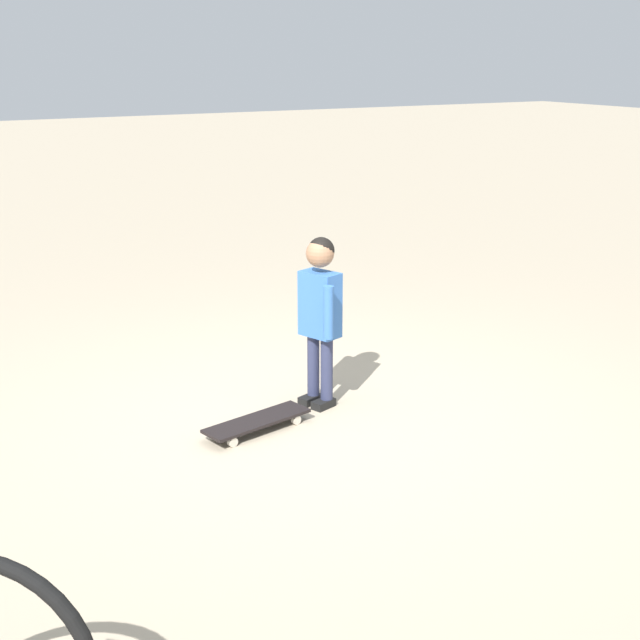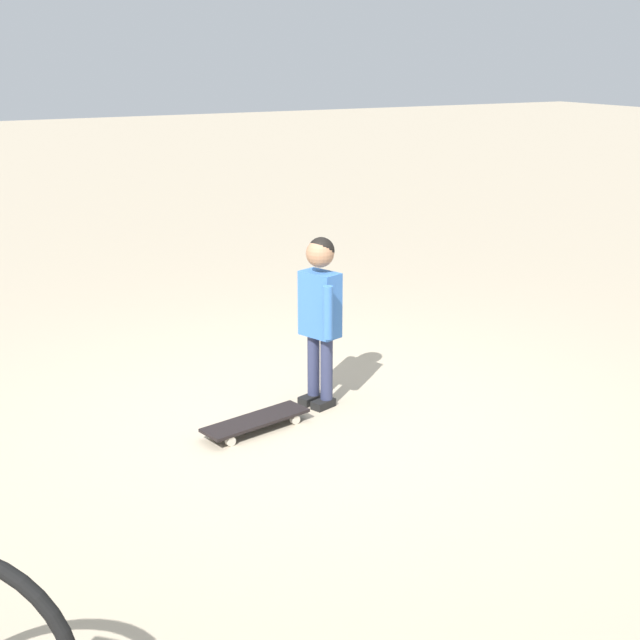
% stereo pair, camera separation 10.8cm
% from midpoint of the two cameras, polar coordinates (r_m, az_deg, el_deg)
% --- Properties ---
extents(ground_plane, '(50.00, 50.00, 0.00)m').
position_cam_midpoint_polar(ground_plane, '(5.32, 0.17, -6.63)').
color(ground_plane, tan).
extents(child_person, '(0.24, 0.41, 1.06)m').
position_cam_midpoint_polar(child_person, '(5.38, 0.57, 1.08)').
color(child_person, '#2D3351').
rests_on(child_person, ground).
extents(skateboard, '(0.69, 0.33, 0.07)m').
position_cam_midpoint_polar(skateboard, '(5.21, -3.54, -6.48)').
color(skateboard, black).
rests_on(skateboard, ground).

